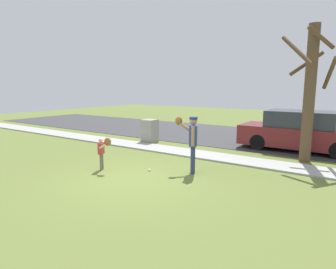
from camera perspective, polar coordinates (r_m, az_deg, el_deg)
name	(u,v)px	position (r m, az deg, el deg)	size (l,w,h in m)	color
ground_plane	(194,155)	(11.18, 5.27, -4.07)	(48.00, 48.00, 0.00)	olive
sidewalk_strip	(196,154)	(11.26, 5.52, -3.83)	(36.00, 1.20, 0.06)	#A3A39E
road_surface	(241,136)	(15.75, 14.30, -0.36)	(36.00, 6.80, 0.02)	#38383A
person_adult	(192,138)	(8.65, 4.74, -0.75)	(0.85, 0.55, 1.72)	navy
person_child	(103,149)	(9.21, -12.78, -2.76)	(0.56, 0.33, 1.07)	#6B6656
baseball	(149,170)	(9.06, -3.73, -7.03)	(0.07, 0.07, 0.07)	white
utility_cabinet	(150,131)	(13.57, -3.66, 0.68)	(0.62, 0.63, 1.09)	gray
street_tree_near	(310,90)	(10.99, 26.30, 7.92)	(1.84, 1.88, 4.67)	brown
parked_suv_maroon	(300,132)	(12.94, 24.76, 0.51)	(4.70, 1.90, 1.63)	maroon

